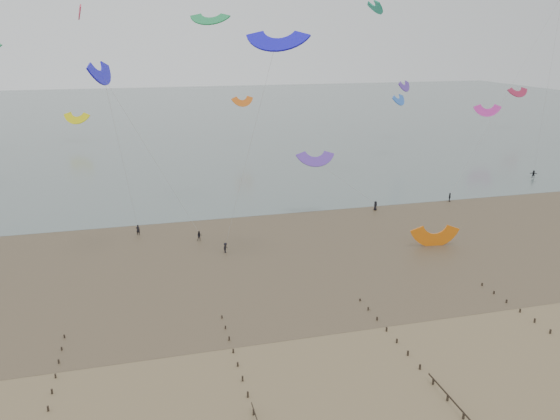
# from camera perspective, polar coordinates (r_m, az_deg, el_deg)

# --- Properties ---
(ground) EXTENTS (500.00, 500.00, 0.00)m
(ground) POSITION_cam_1_polar(r_m,az_deg,el_deg) (61.26, 9.26, -14.73)
(ground) COLOR brown
(ground) RESTS_ON ground
(sea_and_shore) EXTENTS (500.00, 665.00, 0.03)m
(sea_and_shore) POSITION_cam_1_polar(r_m,az_deg,el_deg) (89.48, -2.01, -3.77)
(sea_and_shore) COLOR #475654
(sea_and_shore) RESTS_ON ground
(kitesurfer_lead) EXTENTS (0.76, 0.58, 1.88)m
(kitesurfer_lead) POSITION_cam_1_polar(r_m,az_deg,el_deg) (97.16, -14.62, -2.02)
(kitesurfer_lead) COLOR black
(kitesurfer_lead) RESTS_ON ground
(kitesurfers) EXTENTS (164.33, 30.72, 1.86)m
(kitesurfers) POSITION_cam_1_polar(r_m,az_deg,el_deg) (113.00, 12.31, 0.86)
(kitesurfers) COLOR black
(kitesurfers) RESTS_ON ground
(grounded_kite) EXTENTS (7.43, 6.12, 3.76)m
(grounded_kite) POSITION_cam_1_polar(r_m,az_deg,el_deg) (93.01, 15.79, -3.61)
(grounded_kite) COLOR orange
(grounded_kite) RESTS_ON ground
(kites_airborne) EXTENTS (243.06, 127.93, 40.44)m
(kites_airborne) POSITION_cam_1_polar(r_m,az_deg,el_deg) (142.70, -10.27, 13.76)
(kites_airborne) COLOR yellow
(kites_airborne) RESTS_ON ground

